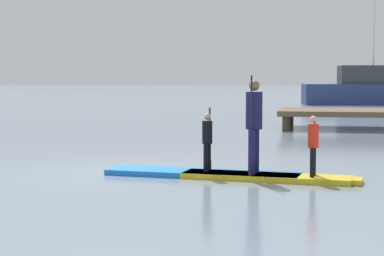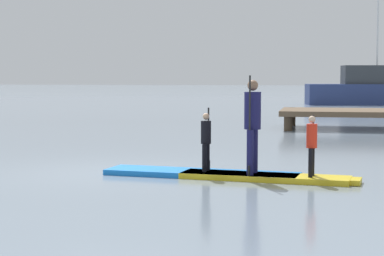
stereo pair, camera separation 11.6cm
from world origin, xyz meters
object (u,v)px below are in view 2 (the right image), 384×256
at_px(paddler_child_solo, 206,139).
at_px(paddler_child_front, 312,143).
at_px(paddleboard_far, 269,177).
at_px(fishing_boat_white_large, 371,90).
at_px(paddleboard_near, 205,174).
at_px(paddler_adult, 252,120).

height_order(paddler_child_solo, paddler_child_front, paddler_child_solo).
bearing_deg(paddler_child_solo, paddleboard_far, -11.26).
bearing_deg(fishing_boat_white_large, paddler_child_front, -95.20).
xyz_separation_m(paddleboard_near, paddleboard_far, (1.18, -0.22, 0.00)).
relative_size(paddler_adult, fishing_boat_white_large, 0.21).
relative_size(paddler_child_solo, fishing_boat_white_large, 0.14).
height_order(paddler_child_solo, fishing_boat_white_large, fishing_boat_white_large).
xyz_separation_m(paddleboard_far, fishing_boat_white_large, (3.77, 33.14, 0.87)).
height_order(paddleboard_near, paddleboard_far, same).
xyz_separation_m(paddler_child_solo, paddler_adult, (0.87, -0.20, 0.36)).
bearing_deg(paddler_child_front, paddler_child_solo, 170.78).
bearing_deg(paddleboard_near, paddler_adult, -12.17).
relative_size(paddleboard_far, paddler_adult, 1.83).
bearing_deg(paddleboard_far, paddler_child_solo, 168.74).
height_order(paddleboard_near, paddler_child_solo, paddler_child_solo).
distance_m(paddler_adult, fishing_boat_white_large, 33.36).
relative_size(paddler_child_solo, paddleboard_far, 0.36).
bearing_deg(paddleboard_near, paddleboard_far, -10.59).
distance_m(paddler_child_solo, paddler_adult, 0.96).
distance_m(paddleboard_near, fishing_boat_white_large, 33.30).
xyz_separation_m(paddler_adult, fishing_boat_white_large, (4.07, 33.11, -0.14)).
bearing_deg(paddler_child_front, fishing_boat_white_large, 84.80).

